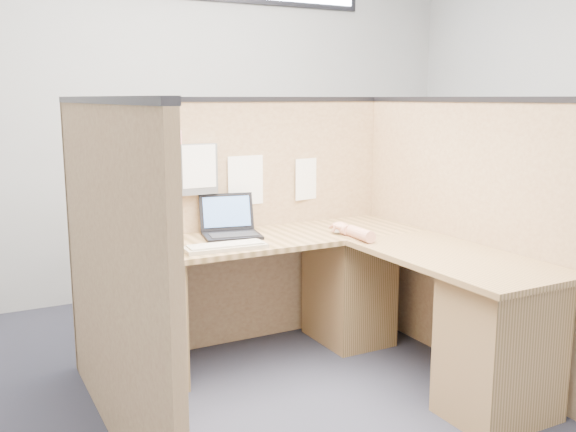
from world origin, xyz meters
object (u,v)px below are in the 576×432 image
keyboard (225,247)px  laptop (228,226)px  mouse (340,230)px  l_desk (325,307)px

keyboard → laptop: bearing=68.8°
keyboard → mouse: size_ratio=4.40×
l_desk → mouse: size_ratio=19.04×
l_desk → mouse: mouse is taller
laptop → keyboard: size_ratio=0.81×
l_desk → keyboard: 0.64m
l_desk → keyboard: keyboard is taller
l_desk → mouse: 0.52m
laptop → mouse: bearing=-12.7°
l_desk → laptop: 0.75m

